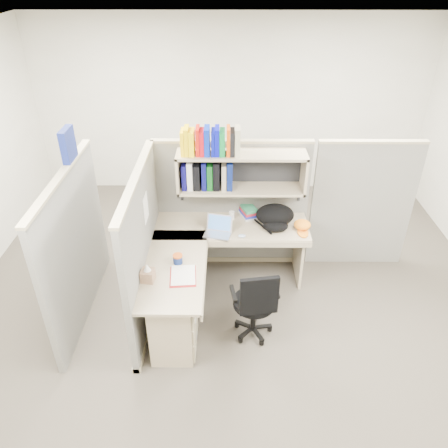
{
  "coord_description": "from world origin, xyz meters",
  "views": [
    {
      "loc": [
        -0.05,
        -3.63,
        3.38
      ],
      "look_at": [
        -0.08,
        0.25,
        0.95
      ],
      "focal_mm": 35.0,
      "sensor_mm": 36.0,
      "label": 1
    }
  ],
  "objects_px": {
    "desk": "(192,295)",
    "snack_canister": "(178,259)",
    "backpack": "(275,218)",
    "task_chair": "(254,313)",
    "laptop": "(218,227)"
  },
  "relations": [
    {
      "from": "desk",
      "to": "backpack",
      "type": "distance_m",
      "value": 1.29
    },
    {
      "from": "backpack",
      "to": "desk",
      "type": "bearing_deg",
      "value": -149.57
    },
    {
      "from": "desk",
      "to": "snack_canister",
      "type": "bearing_deg",
      "value": 131.95
    },
    {
      "from": "task_chair",
      "to": "snack_canister",
      "type": "bearing_deg",
      "value": 160.21
    },
    {
      "from": "desk",
      "to": "task_chair",
      "type": "height_order",
      "value": "task_chair"
    },
    {
      "from": "laptop",
      "to": "backpack",
      "type": "distance_m",
      "value": 0.67
    },
    {
      "from": "laptop",
      "to": "snack_canister",
      "type": "relative_size",
      "value": 2.91
    },
    {
      "from": "snack_canister",
      "to": "laptop",
      "type": "bearing_deg",
      "value": 52.9
    },
    {
      "from": "snack_canister",
      "to": "task_chair",
      "type": "relative_size",
      "value": 0.11
    },
    {
      "from": "backpack",
      "to": "snack_canister",
      "type": "distance_m",
      "value": 1.24
    },
    {
      "from": "desk",
      "to": "task_chair",
      "type": "distance_m",
      "value": 0.66
    },
    {
      "from": "backpack",
      "to": "task_chair",
      "type": "height_order",
      "value": "backpack"
    },
    {
      "from": "laptop",
      "to": "backpack",
      "type": "relative_size",
      "value": 0.67
    },
    {
      "from": "snack_canister",
      "to": "task_chair",
      "type": "distance_m",
      "value": 0.94
    },
    {
      "from": "snack_canister",
      "to": "task_chair",
      "type": "bearing_deg",
      "value": -19.79
    }
  ]
}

